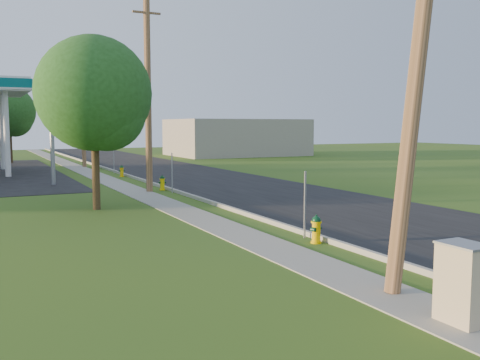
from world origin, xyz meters
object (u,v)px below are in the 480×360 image
object	(u,v)px
utility_pole_far	(82,107)
hydrant_far	(122,171)
utility_cabinet	(463,284)
utility_pole_near	(419,49)
hydrant_mid	(162,183)
tree_verge	(97,98)
hydrant_near	(316,229)
utility_pole_mid	(148,92)
price_pylon	(50,87)
tree_lot	(10,113)

from	to	relation	value
utility_pole_far	hydrant_far	world-z (taller)	utility_pole_far
utility_cabinet	utility_pole_near	bearing A→B (deg)	71.46
utility_pole_near	hydrant_mid	world-z (taller)	utility_pole_near
utility_cabinet	utility_pole_far	bearing A→B (deg)	89.09
utility_pole_near	tree_verge	bearing A→B (deg)	104.44
hydrant_mid	utility_cabinet	distance (m)	20.22
hydrant_near	utility_cabinet	size ratio (longest dim) A/B	0.59
utility_pole_near	utility_pole_far	distance (m)	36.00
utility_pole_mid	hydrant_near	world-z (taller)	utility_pole_mid
tree_verge	utility_pole_mid	bearing A→B (deg)	53.08
price_pylon	tree_lot	bearing A→B (deg)	92.60
hydrant_far	price_pylon	bearing A→B (deg)	-147.16
tree_verge	utility_pole_near	bearing A→B (deg)	-75.56
price_pylon	hydrant_far	bearing A→B (deg)	32.84
utility_pole_near	hydrant_mid	distance (m)	18.92
utility_pole_mid	utility_pole_far	world-z (taller)	utility_pole_mid
tree_verge	hydrant_mid	world-z (taller)	tree_verge
tree_lot	hydrant_far	world-z (taller)	tree_lot
hydrant_near	utility_cabinet	bearing A→B (deg)	-102.32
utility_pole_near	tree_lot	size ratio (longest dim) A/B	1.39
utility_pole_mid	utility_pole_far	xyz separation A→B (m)	(0.00, 18.00, -0.15)
utility_pole_mid	utility_cabinet	world-z (taller)	utility_pole_mid
utility_pole_near	hydrant_near	distance (m)	6.33
hydrant_near	tree_lot	bearing A→B (deg)	98.13
utility_pole_near	hydrant_far	distance (m)	26.86
utility_pole_far	hydrant_far	size ratio (longest dim) A/B	12.30
tree_verge	hydrant_near	bearing A→B (deg)	-64.71
price_pylon	tree_lot	size ratio (longest dim) A/B	1.00
price_pylon	tree_verge	bearing A→B (deg)	-87.46
hydrant_mid	utility_cabinet	bearing A→B (deg)	-93.95
price_pylon	hydrant_mid	distance (m)	8.59
utility_pole_near	tree_verge	xyz separation A→B (m)	(-3.45, 13.41, -0.41)
hydrant_far	tree_verge	bearing A→B (deg)	-107.68
utility_pole_far	tree_lot	bearing A→B (deg)	122.60
utility_pole_near	hydrant_mid	bearing A→B (deg)	87.53
price_pylon	tree_lot	world-z (taller)	price_pylon
utility_cabinet	hydrant_far	bearing A→B (deg)	87.34
utility_pole_mid	hydrant_near	distance (m)	14.29
hydrant_near	hydrant_far	distance (m)	22.00
utility_pole_far	utility_pole_mid	bearing A→B (deg)	-90.00
price_pylon	hydrant_near	world-z (taller)	price_pylon
price_pylon	hydrant_mid	world-z (taller)	price_pylon
hydrant_far	hydrant_near	bearing A→B (deg)	-89.86
tree_lot	price_pylon	bearing A→B (deg)	-87.40
price_pylon	hydrant_far	world-z (taller)	price_pylon
hydrant_near	utility_pole_near	bearing A→B (deg)	-99.74
tree_verge	tree_lot	size ratio (longest dim) A/B	1.00
utility_pole_far	hydrant_near	size ratio (longest dim) A/B	11.62
price_pylon	utility_pole_far	bearing A→B (deg)	72.67
price_pylon	hydrant_mid	size ratio (longest dim) A/B	8.68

